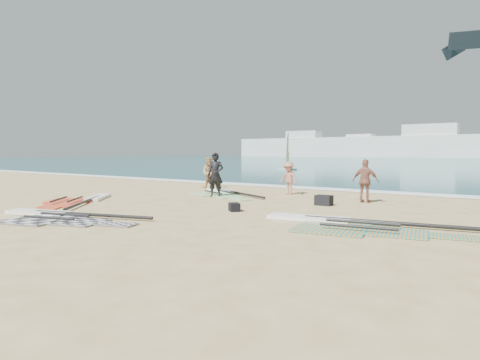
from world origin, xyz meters
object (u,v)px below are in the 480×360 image
Objects in this scene: beachgoer_mid at (288,178)px; beachgoer_back at (365,181)px; gear_bag_near at (324,200)px; rig_grey at (55,217)px; rig_green at (222,193)px; beachgoer_left at (209,173)px; rig_red at (80,201)px; rig_orange at (345,225)px; person_wetsuit at (216,175)px; gear_bag_far at (234,207)px.

beachgoer_back is (3.98, -0.96, 0.09)m from beachgoer_mid.
gear_bag_near is at bearing 57.14° from beachgoer_back.
rig_grey is at bearing -92.46° from beachgoer_mid.
rig_grey is 1.10× the size of rig_green.
rig_red is at bearing -106.33° from beachgoer_left.
rig_orange is (7.73, 3.85, 0.00)m from rig_grey.
beachgoer_left and beachgoer_back have the same top height.
rig_grey is at bearing -62.92° from rig_green.
rig_grey is 1.13× the size of rig_red.
rig_green is at bearing -138.06° from beachgoer_mid.
rig_grey is 0.92× the size of rig_orange.
person_wetsuit is 1.15× the size of beachgoer_back.
rig_grey is 8.64m from rig_orange.
gear_bag_near is at bearing 15.22° from rig_green.
rig_grey is at bearing -126.09° from gear_bag_near.
rig_grey is 5.68m from gear_bag_far.
rig_grey is 11.07m from beachgoer_left.
beachgoer_mid reaches higher than gear_bag_far.
rig_green and rig_red have the same top height.
rig_orange is 4.16m from gear_bag_far.
rig_grey is 8.65m from rig_green.
rig_red is at bearing -90.96° from rig_green.
gear_bag_far is 4.60m from person_wetsuit.
beachgoer_back is at bearing 59.11° from gear_bag_near.
rig_green is 2.78× the size of beachgoer_back.
person_wetsuit is (3.41, 4.59, 0.95)m from rig_red.
beachgoer_left is 1.11× the size of beachgoer_mid.
rig_red is at bearing 174.99° from rig_orange.
rig_grey reaches higher than rig_red.
beachgoer_left is (-10.42, 6.86, 0.83)m from rig_orange.
rig_green is 2.78× the size of beachgoer_left.
rig_orange is 3.71× the size of beachgoer_mid.
rig_orange is at bearing -46.70° from beachgoer_left.
rig_green is 5.70m from gear_bag_far.
beachgoer_back is at bearing -22.05° from beachgoer_left.
person_wetsuit is (-7.41, 3.64, 0.95)m from rig_orange.
gear_bag_far reaches higher than rig_green.
beachgoer_back is (6.55, 9.29, 0.83)m from rig_grey.
rig_grey is 8.77× the size of gear_bag_near.
rig_orange reaches higher than rig_grey.
gear_bag_far is at bearing -68.31° from beachgoer_mid.
beachgoer_mid is 4.10m from beachgoer_back.
rig_orange is 12.29× the size of gear_bag_far.
beachgoer_left is at bearing 112.17° from person_wetsuit.
beachgoer_mid reaches higher than rig_orange.
beachgoer_left is (-3.01, 3.22, -0.13)m from person_wetsuit.
rig_green is at bearing 3.49° from beachgoer_back.
rig_orange is at bearing 55.79° from rig_red.
beachgoer_mid is at bearing 103.24° from rig_red.
beachgoer_back is at bearing 31.36° from rig_green.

